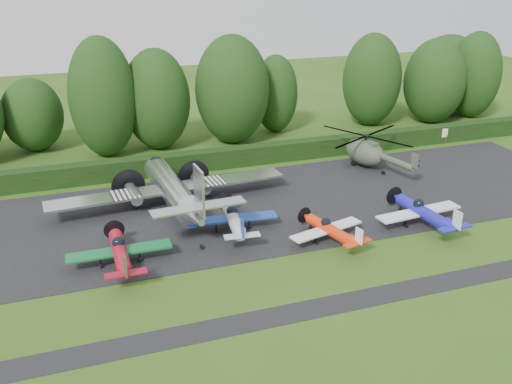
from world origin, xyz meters
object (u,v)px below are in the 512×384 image
object	(u,v)px
light_plane_red	(120,252)
light_plane_orange	(330,230)
helicopter	(366,150)
light_plane_blue	(423,212)
transport_plane	(173,190)
sign_board	(434,134)
light_plane_white	(233,219)

from	to	relation	value
light_plane_red	light_plane_orange	distance (m)	16.05
helicopter	light_plane_blue	bearing A→B (deg)	-86.57
light_plane_red	transport_plane	bearing A→B (deg)	56.91
light_plane_red	sign_board	world-z (taller)	light_plane_red
light_plane_white	light_plane_blue	xyz separation A→B (m)	(15.17, -3.98, 0.06)
transport_plane	light_plane_red	world-z (taller)	transport_plane
light_plane_blue	light_plane_red	bearing A→B (deg)	-177.65
transport_plane	sign_board	size ratio (longest dim) A/B	6.49
light_plane_white	light_plane_blue	world-z (taller)	light_plane_blue
light_plane_blue	sign_board	bearing A→B (deg)	58.34
light_plane_white	helicopter	xyz separation A→B (m)	(17.57, 10.14, 0.69)
light_plane_orange	light_plane_red	bearing A→B (deg)	-169.93
light_plane_white	helicopter	bearing A→B (deg)	24.09
helicopter	light_plane_red	bearing A→B (deg)	-141.42
light_plane_white	light_plane_orange	distance (m)	7.81
light_plane_blue	sign_board	world-z (taller)	light_plane_blue
light_plane_blue	helicopter	distance (m)	14.34
light_plane_white	light_plane_blue	size ratio (longest dim) A/B	0.95
light_plane_orange	light_plane_white	bearing A→B (deg)	163.85
light_plane_orange	light_plane_blue	size ratio (longest dim) A/B	0.84
light_plane_orange	sign_board	size ratio (longest dim) A/B	2.06
light_plane_orange	helicopter	size ratio (longest dim) A/B	0.54
sign_board	light_plane_white	bearing A→B (deg)	-168.97
light_plane_orange	helicopter	xyz separation A→B (m)	(10.88, 14.18, 0.84)
transport_plane	light_plane_orange	size ratio (longest dim) A/B	3.14
transport_plane	sign_board	xyz separation A→B (m)	(32.82, 8.62, -0.66)
light_plane_white	light_plane_blue	bearing A→B (deg)	-20.59
light_plane_white	sign_board	size ratio (longest dim) A/B	2.34
sign_board	light_plane_red	bearing A→B (deg)	-171.35
light_plane_orange	helicopter	distance (m)	17.89
light_plane_orange	light_plane_blue	bearing A→B (deg)	15.33
light_plane_red	light_plane_orange	bearing A→B (deg)	-4.75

